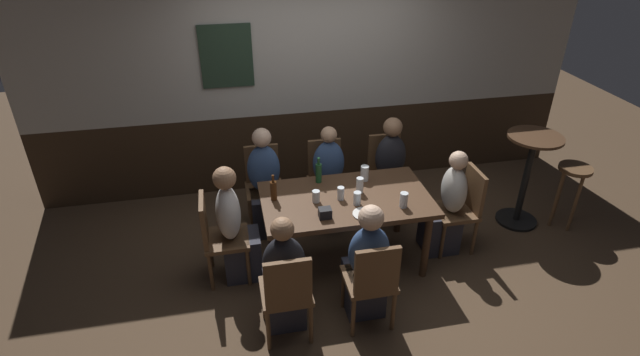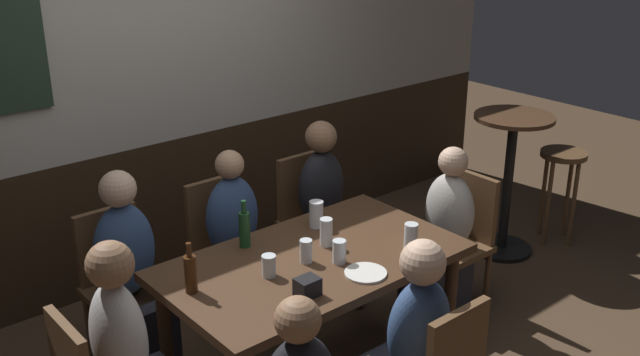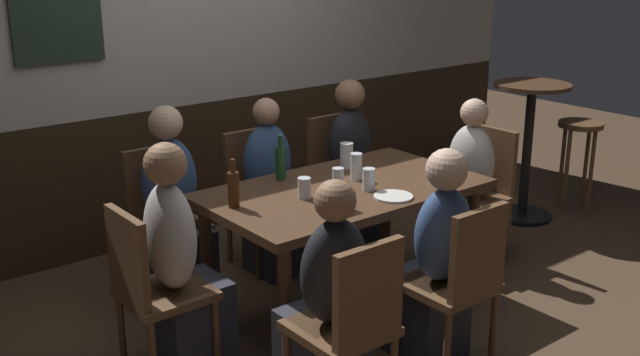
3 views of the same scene
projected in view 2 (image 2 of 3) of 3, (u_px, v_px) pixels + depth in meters
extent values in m
cube|color=#332316|center=(161.00, 206.00, 5.06)|extent=(6.40, 0.10, 0.95)
cube|color=#B7B2A8|center=(145.00, 17.00, 4.59)|extent=(6.40, 0.10, 1.65)
cube|color=#472D1C|center=(313.00, 262.00, 3.80)|extent=(1.57, 0.90, 0.05)
cylinder|color=#472D1C|center=(449.00, 307.00, 4.08)|extent=(0.07, 0.07, 0.69)
cylinder|color=#472D1C|center=(166.00, 339.00, 3.79)|extent=(0.07, 0.07, 0.69)
cylinder|color=#472D1C|center=(359.00, 260.00, 4.61)|extent=(0.07, 0.07, 0.69)
cube|color=brown|center=(126.00, 294.00, 4.05)|extent=(0.40, 0.40, 0.04)
cube|color=brown|center=(108.00, 244.00, 4.10)|extent=(0.36, 0.04, 0.43)
cylinder|color=brown|center=(172.00, 330.00, 4.12)|extent=(0.04, 0.04, 0.41)
cylinder|color=brown|center=(115.00, 353.00, 3.91)|extent=(0.04, 0.04, 0.41)
cylinder|color=brown|center=(143.00, 306.00, 4.36)|extent=(0.04, 0.04, 0.41)
cylinder|color=brown|center=(89.00, 326.00, 4.15)|extent=(0.04, 0.04, 0.41)
cube|color=brown|center=(230.00, 256.00, 4.47)|extent=(0.40, 0.40, 0.04)
cube|color=brown|center=(213.00, 212.00, 4.51)|extent=(0.36, 0.04, 0.43)
cylinder|color=brown|center=(270.00, 290.00, 4.53)|extent=(0.04, 0.04, 0.41)
cylinder|color=brown|center=(224.00, 309.00, 4.33)|extent=(0.04, 0.04, 0.41)
cylinder|color=brown|center=(239.00, 270.00, 4.77)|extent=(0.04, 0.04, 0.41)
cylinder|color=brown|center=(194.00, 287.00, 4.57)|extent=(0.04, 0.04, 0.41)
cube|color=brown|center=(317.00, 225.00, 4.88)|extent=(0.40, 0.40, 0.04)
cube|color=brown|center=(300.00, 185.00, 4.92)|extent=(0.36, 0.04, 0.43)
cylinder|color=brown|center=(353.00, 257.00, 4.94)|extent=(0.04, 0.04, 0.41)
cylinder|color=brown|center=(314.00, 273.00, 4.74)|extent=(0.04, 0.04, 0.41)
cylinder|color=brown|center=(320.00, 240.00, 5.18)|extent=(0.04, 0.04, 0.41)
cylinder|color=brown|center=(282.00, 254.00, 4.98)|extent=(0.04, 0.04, 0.41)
cube|color=brown|center=(457.00, 354.00, 3.13)|extent=(0.36, 0.04, 0.43)
cube|color=brown|center=(451.00, 248.00, 4.58)|extent=(0.40, 0.40, 0.04)
cube|color=brown|center=(472.00, 206.00, 4.60)|extent=(0.04, 0.36, 0.43)
cylinder|color=brown|center=(452.00, 299.00, 4.44)|extent=(0.04, 0.04, 0.41)
cylinder|color=brown|center=(411.00, 278.00, 4.68)|extent=(0.04, 0.04, 0.41)
cylinder|color=brown|center=(487.00, 281.00, 4.64)|extent=(0.04, 0.04, 0.41)
cylinder|color=brown|center=(446.00, 261.00, 4.88)|extent=(0.04, 0.04, 0.41)
cube|color=#2D2D38|center=(141.00, 335.00, 4.04)|extent=(0.32, 0.34, 0.45)
ellipsoid|color=#334C7A|center=(124.00, 250.00, 3.92)|extent=(0.34, 0.22, 0.53)
sphere|color=#DBB293|center=(118.00, 189.00, 3.79)|extent=(0.20, 0.20, 0.20)
cube|color=#2D2D38|center=(244.00, 294.00, 4.45)|extent=(0.32, 0.34, 0.45)
ellipsoid|color=#334C7A|center=(232.00, 217.00, 4.34)|extent=(0.34, 0.22, 0.51)
sphere|color=tan|center=(230.00, 165.00, 4.21)|extent=(0.17, 0.17, 0.17)
cube|color=#2D2D38|center=(330.00, 260.00, 4.86)|extent=(0.32, 0.34, 0.45)
ellipsoid|color=black|center=(321.00, 188.00, 4.75)|extent=(0.34, 0.22, 0.52)
sphere|color=#936B4C|center=(321.00, 137.00, 4.62)|extent=(0.20, 0.20, 0.20)
ellipsoid|color=#334C7A|center=(419.00, 328.00, 3.27)|extent=(0.34, 0.22, 0.48)
sphere|color=#DBB293|center=(423.00, 262.00, 3.15)|extent=(0.20, 0.20, 0.20)
cube|color=#2D2D38|center=(435.00, 283.00, 4.57)|extent=(0.34, 0.32, 0.45)
ellipsoid|color=beige|center=(450.00, 211.00, 4.46)|extent=(0.22, 0.34, 0.48)
sphere|color=#DBB293|center=(453.00, 162.00, 4.34)|extent=(0.18, 0.18, 0.18)
sphere|color=#936B4C|center=(298.00, 320.00, 2.74)|extent=(0.18, 0.18, 0.18)
ellipsoid|color=silver|center=(119.00, 338.00, 3.15)|extent=(0.22, 0.34, 0.53)
sphere|color=#936B4C|center=(110.00, 265.00, 3.02)|extent=(0.20, 0.20, 0.20)
cylinder|color=silver|center=(339.00, 252.00, 3.72)|extent=(0.07, 0.07, 0.12)
cylinder|color=#C6842D|center=(339.00, 257.00, 3.73)|extent=(0.06, 0.06, 0.07)
cylinder|color=silver|center=(411.00, 236.00, 3.86)|extent=(0.07, 0.07, 0.14)
cylinder|color=#C6842D|center=(411.00, 240.00, 3.87)|extent=(0.06, 0.06, 0.10)
cylinder|color=silver|center=(316.00, 214.00, 4.11)|extent=(0.08, 0.08, 0.15)
cylinder|color=#C6842D|center=(316.00, 219.00, 4.12)|extent=(0.07, 0.07, 0.10)
cylinder|color=silver|center=(326.00, 232.00, 3.89)|extent=(0.07, 0.07, 0.15)
cylinder|color=#331E14|center=(326.00, 239.00, 3.91)|extent=(0.06, 0.06, 0.07)
cylinder|color=silver|center=(269.00, 266.00, 3.59)|extent=(0.07, 0.07, 0.11)
cylinder|color=#331E14|center=(269.00, 269.00, 3.60)|extent=(0.06, 0.06, 0.07)
cylinder|color=silver|center=(306.00, 251.00, 3.72)|extent=(0.06, 0.06, 0.12)
cylinder|color=#B26623|center=(306.00, 255.00, 3.73)|extent=(0.06, 0.06, 0.08)
cylinder|color=#194723|center=(245.00, 230.00, 3.88)|extent=(0.06, 0.06, 0.19)
cylinder|color=#194723|center=(244.00, 207.00, 3.83)|extent=(0.03, 0.03, 0.07)
cylinder|color=#42230F|center=(191.00, 274.00, 3.43)|extent=(0.06, 0.06, 0.19)
cylinder|color=#42230F|center=(189.00, 250.00, 3.39)|extent=(0.03, 0.03, 0.07)
cylinder|color=white|center=(366.00, 273.00, 3.62)|extent=(0.21, 0.21, 0.01)
cube|color=black|center=(307.00, 287.00, 3.42)|extent=(0.11, 0.09, 0.09)
cylinder|color=black|center=(501.00, 248.00, 5.48)|extent=(0.44, 0.44, 0.03)
cylinder|color=black|center=(508.00, 185.00, 5.29)|extent=(0.07, 0.07, 0.99)
cylinder|color=#472D1C|center=(514.00, 117.00, 5.11)|extent=(0.56, 0.56, 0.03)
cylinder|color=brown|center=(564.00, 154.00, 5.39)|extent=(0.34, 0.34, 0.04)
cylinder|color=brown|center=(568.00, 195.00, 5.60)|extent=(0.03, 0.03, 0.68)
cylinder|color=brown|center=(543.00, 194.00, 5.62)|extent=(0.03, 0.03, 0.68)
cylinder|color=brown|center=(548.00, 203.00, 5.45)|extent=(0.03, 0.03, 0.68)
cylinder|color=brown|center=(573.00, 204.00, 5.43)|extent=(0.03, 0.03, 0.68)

